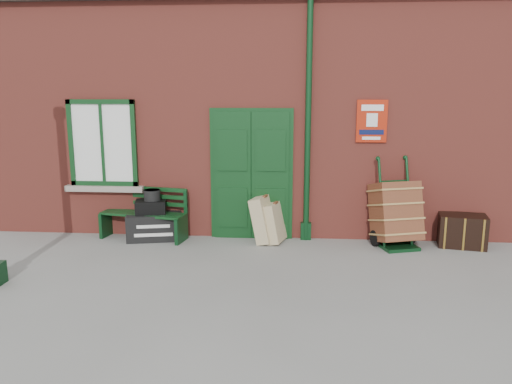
# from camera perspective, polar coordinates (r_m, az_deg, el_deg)

# --- Properties ---
(ground) EXTENTS (80.00, 80.00, 0.00)m
(ground) POSITION_cam_1_polar(r_m,az_deg,el_deg) (7.43, 0.83, -8.53)
(ground) COLOR gray
(ground) RESTS_ON ground
(station_building) EXTENTS (10.30, 4.30, 4.36)m
(station_building) POSITION_cam_1_polar(r_m,az_deg,el_deg) (10.47, 2.10, 9.42)
(station_building) COLOR #9D3E32
(station_building) RESTS_ON ground
(bench) EXTENTS (1.55, 0.74, 0.92)m
(bench) POSITION_cam_1_polar(r_m,az_deg,el_deg) (8.93, -12.59, -2.25)
(bench) COLOR #0E3415
(bench) RESTS_ON ground
(houdini_trunk) EXTENTS (1.01, 0.69, 0.46)m
(houdini_trunk) POSITION_cam_1_polar(r_m,az_deg,el_deg) (8.87, -11.53, -3.85)
(houdini_trunk) COLOR black
(houdini_trunk) RESTS_ON ground
(strongbox) EXTENTS (0.57, 0.47, 0.23)m
(strongbox) POSITION_cam_1_polar(r_m,az_deg,el_deg) (8.80, -11.93, -1.67)
(strongbox) COLOR black
(strongbox) RESTS_ON houdini_trunk
(hatbox) EXTENTS (0.33, 0.33, 0.18)m
(hatbox) POSITION_cam_1_polar(r_m,az_deg,el_deg) (8.75, -11.80, -0.35)
(hatbox) COLOR black
(hatbox) RESTS_ON strongbox
(suitcase_back) EXTENTS (0.52, 0.63, 0.80)m
(suitcase_back) POSITION_cam_1_polar(r_m,az_deg,el_deg) (8.51, 0.91, -3.10)
(suitcase_back) COLOR tan
(suitcase_back) RESTS_ON ground
(suitcase_front) EXTENTS (0.45, 0.57, 0.69)m
(suitcase_front) POSITION_cam_1_polar(r_m,az_deg,el_deg) (8.50, 2.12, -3.50)
(suitcase_front) COLOR tan
(suitcase_front) RESTS_ON ground
(porter_trolley) EXTENTS (0.89, 0.93, 1.45)m
(porter_trolley) POSITION_cam_1_polar(r_m,az_deg,el_deg) (8.56, 15.67, -2.33)
(porter_trolley) COLOR #0C3216
(porter_trolley) RESTS_ON ground
(dark_trunk) EXTENTS (0.82, 0.61, 0.54)m
(dark_trunk) POSITION_cam_1_polar(r_m,az_deg,el_deg) (8.97, 22.49, -4.10)
(dark_trunk) COLOR black
(dark_trunk) RESTS_ON ground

